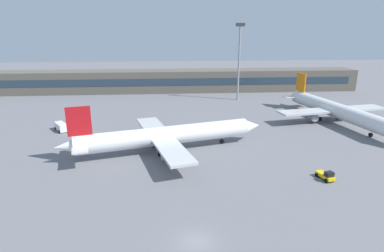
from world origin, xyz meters
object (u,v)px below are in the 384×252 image
Objects in this scene: airplane_near at (168,136)px; baggage_tug_yellow at (326,175)px; service_van_white at (61,127)px; airplane_mid at (336,110)px; floodlight_tower_west at (239,57)px.

baggage_tug_yellow is at bearing -30.48° from airplane_near.
service_van_white is at bearing 149.49° from baggage_tug_yellow.
airplane_mid reaches higher than baggage_tug_yellow.
baggage_tug_yellow is at bearing -30.51° from service_van_white.
airplane_mid reaches higher than service_van_white.
floodlight_tower_west reaches higher than airplane_mid.
airplane_mid is 40.88m from floodlight_tower_west.
airplane_near is 11.68× the size of baggage_tug_yellow.
airplane_mid is 40.39m from baggage_tug_yellow.
floodlight_tower_west is (-21.18, 32.70, 12.39)m from airplane_mid.
floodlight_tower_west is (54.49, 34.87, 14.85)m from service_van_white.
baggage_tug_yellow is 0.14× the size of floodlight_tower_west.
service_van_white is (-75.67, -2.18, -2.47)m from airplane_mid.
airplane_near is 8.28× the size of service_van_white.
floodlight_tower_west reaches higher than airplane_near.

